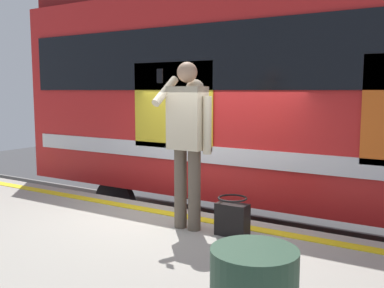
{
  "coord_description": "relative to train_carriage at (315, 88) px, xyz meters",
  "views": [
    {
      "loc": [
        -2.86,
        4.67,
        2.52
      ],
      "look_at": [
        -0.17,
        0.3,
        1.89
      ],
      "focal_mm": 40.99,
      "sensor_mm": 36.0,
      "label": 1
    }
  ],
  "objects": [
    {
      "name": "track_rail_near",
      "position": [
        0.92,
        0.71,
        -2.47
      ],
      "size": [
        23.18,
        0.08,
        0.16
      ],
      "primitive_type": "cube",
      "color": "slate",
      "rests_on": "ground"
    },
    {
      "name": "train_carriage",
      "position": [
        0.0,
        0.0,
        0.0
      ],
      "size": [
        9.41,
        2.99,
        4.03
      ],
      "color": "red",
      "rests_on": "ground"
    },
    {
      "name": "passenger",
      "position": [
        0.58,
        2.76,
        -0.48
      ],
      "size": [
        0.57,
        0.55,
        1.83
      ],
      "color": "brown",
      "rests_on": "platform"
    },
    {
      "name": "handbag",
      "position": [
        0.05,
        2.71,
        -1.37
      ],
      "size": [
        0.34,
        0.31,
        0.41
      ],
      "color": "black",
      "rests_on": "platform"
    },
    {
      "name": "ground_plane",
      "position": [
        0.92,
        2.1,
        -2.55
      ],
      "size": [
        26.75,
        26.75,
        0.0
      ],
      "primitive_type": "plane",
      "color": "#3D3D3F"
    },
    {
      "name": "track_rail_far",
      "position": [
        0.92,
        -0.72,
        -2.47
      ],
      "size": [
        23.18,
        0.08,
        0.16
      ],
      "primitive_type": "cube",
      "color": "slate",
      "rests_on": "ground"
    },
    {
      "name": "safety_line",
      "position": [
        0.92,
        2.4,
        -1.56
      ],
      "size": [
        17.48,
        0.16,
        0.01
      ],
      "primitive_type": "cube",
      "color": "yellow",
      "rests_on": "platform"
    }
  ]
}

